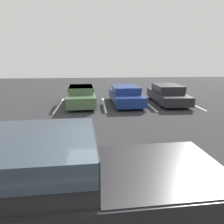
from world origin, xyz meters
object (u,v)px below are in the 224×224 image
pickup_truck (51,189)px  parked_sedan_c (168,93)px  parked_sedan_a (81,95)px  parked_sedan_b (126,95)px

pickup_truck → parked_sedan_c: pickup_truck is taller
parked_sedan_a → parked_sedan_c: size_ratio=1.01×
pickup_truck → parked_sedan_b: size_ratio=1.39×
parked_sedan_b → parked_sedan_c: size_ratio=0.96×
parked_sedan_c → parked_sedan_a: bearing=-88.8°
pickup_truck → parked_sedan_a: pickup_truck is taller
pickup_truck → parked_sedan_c: (5.78, 10.95, -0.27)m
parked_sedan_a → pickup_truck: bearing=-2.6°
parked_sedan_a → parked_sedan_b: parked_sedan_a is taller
parked_sedan_b → parked_sedan_c: bearing=91.0°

